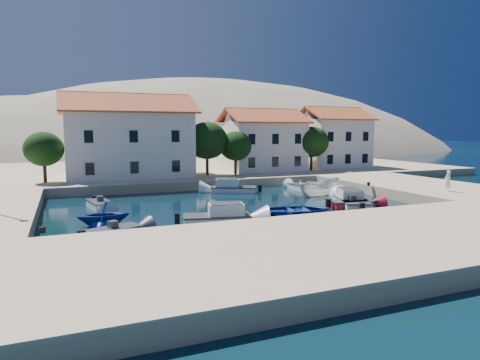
% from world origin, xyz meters
% --- Properties ---
extents(ground, '(400.00, 400.00, 0.00)m').
position_xyz_m(ground, '(0.00, 0.00, 0.00)').
color(ground, black).
rests_on(ground, ground).
extents(quay_south, '(52.00, 12.00, 1.00)m').
position_xyz_m(quay_south, '(0.00, -6.00, 0.50)').
color(quay_south, '#D1B48F').
rests_on(quay_south, ground).
extents(quay_east, '(11.00, 20.00, 1.00)m').
position_xyz_m(quay_east, '(20.50, 10.00, 0.50)').
color(quay_east, '#D1B48F').
rests_on(quay_east, ground).
extents(quay_north, '(80.00, 36.00, 1.00)m').
position_xyz_m(quay_north, '(2.00, 38.00, 0.50)').
color(quay_north, '#D1B48F').
rests_on(quay_north, ground).
extents(hills, '(254.00, 176.00, 99.00)m').
position_xyz_m(hills, '(20.64, 123.62, -23.40)').
color(hills, gray).
rests_on(hills, ground).
extents(building_left, '(14.70, 9.45, 9.70)m').
position_xyz_m(building_left, '(-6.00, 28.00, 5.94)').
color(building_left, silver).
rests_on(building_left, quay_north).
extents(building_mid, '(10.50, 8.40, 8.30)m').
position_xyz_m(building_mid, '(12.00, 29.00, 5.22)').
color(building_mid, silver).
rests_on(building_mid, quay_north).
extents(building_right, '(9.45, 8.40, 8.80)m').
position_xyz_m(building_right, '(24.00, 30.00, 5.47)').
color(building_right, silver).
rests_on(building_right, quay_north).
extents(trees, '(37.30, 5.30, 6.45)m').
position_xyz_m(trees, '(4.51, 25.46, 4.84)').
color(trees, '#382314').
rests_on(trees, quay_north).
extents(bollards, '(29.36, 9.56, 0.30)m').
position_xyz_m(bollards, '(2.80, 3.87, 1.15)').
color(bollards, black).
rests_on(bollards, ground).
extents(motorboat_grey_sw, '(3.70, 2.73, 1.25)m').
position_xyz_m(motorboat_grey_sw, '(-10.53, 2.31, 0.30)').
color(motorboat_grey_sw, '#36363B').
rests_on(motorboat_grey_sw, ground).
extents(cabin_cruiser_south, '(4.99, 3.02, 1.60)m').
position_xyz_m(cabin_cruiser_south, '(-3.44, 3.63, 0.48)').
color(cabin_cruiser_south, silver).
rests_on(cabin_cruiser_south, ground).
extents(rowboat_south, '(5.95, 4.73, 1.11)m').
position_xyz_m(rowboat_south, '(3.05, 3.88, 0.00)').
color(rowboat_south, navy).
rests_on(rowboat_south, ground).
extents(motorboat_red_se, '(3.87, 2.21, 1.25)m').
position_xyz_m(motorboat_red_se, '(9.02, 5.06, 0.30)').
color(motorboat_red_se, maroon).
rests_on(motorboat_red_se, ground).
extents(cabin_cruiser_east, '(3.93, 5.69, 1.60)m').
position_xyz_m(cabin_cruiser_east, '(9.47, 5.73, 0.48)').
color(cabin_cruiser_east, silver).
rests_on(cabin_cruiser_east, ground).
extents(boat_east, '(5.12, 2.44, 1.91)m').
position_xyz_m(boat_east, '(10.03, 11.57, 0.00)').
color(boat_east, silver).
rests_on(boat_east, ground).
extents(motorboat_white_ne, '(1.77, 3.44, 1.25)m').
position_xyz_m(motorboat_white_ne, '(10.57, 15.93, 0.30)').
color(motorboat_white_ne, silver).
rests_on(motorboat_white_ne, ground).
extents(rowboat_west, '(3.63, 3.19, 1.80)m').
position_xyz_m(rowboat_west, '(-10.79, 6.05, 0.00)').
color(rowboat_west, navy).
rests_on(rowboat_west, ground).
extents(motorboat_white_west, '(2.10, 3.66, 1.25)m').
position_xyz_m(motorboat_white_west, '(-10.48, 12.78, 0.30)').
color(motorboat_white_west, silver).
rests_on(motorboat_white_west, ground).
extents(cabin_cruiser_north, '(4.99, 3.81, 1.60)m').
position_xyz_m(cabin_cruiser_north, '(3.14, 17.02, 0.48)').
color(cabin_cruiser_north, silver).
rests_on(cabin_cruiser_north, ground).
extents(pedestrian, '(0.70, 0.46, 1.90)m').
position_xyz_m(pedestrian, '(18.64, 4.10, 1.95)').
color(pedestrian, silver).
rests_on(pedestrian, quay_east).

